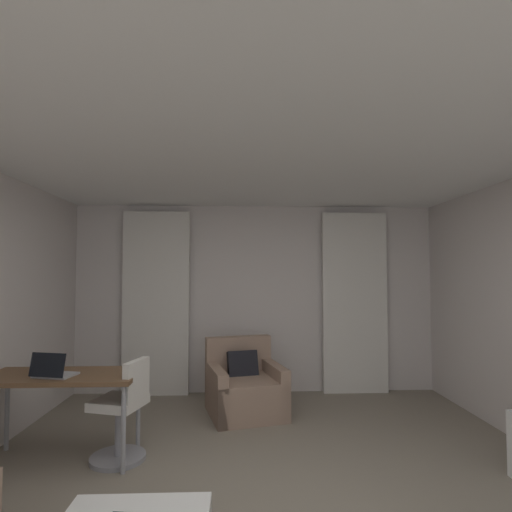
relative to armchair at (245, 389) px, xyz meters
The scene contains 8 objects.
wall_window 1.37m from the armchair, 79.29° to the left, with size 5.12×0.06×2.60m.
ceiling 3.17m from the armchair, 85.43° to the right, with size 5.12×6.12×0.06m, color white.
curtain_left_panel 1.73m from the armchair, 147.40° to the left, with size 0.90×0.06×2.50m.
curtain_right_panel 1.98m from the armchair, 26.50° to the left, with size 0.90×0.06×2.50m.
armchair is the anchor object (origin of this frame).
desk 2.03m from the armchair, 144.79° to the right, with size 1.31×0.59×0.76m.
desk_chair 1.59m from the armchair, 133.38° to the right, with size 0.49×0.49×0.88m.
laptop 2.14m from the armchair, 142.89° to the right, with size 0.37×0.31×0.22m.
Camera 1 is at (-0.23, -2.70, 1.64)m, focal length 28.39 mm.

